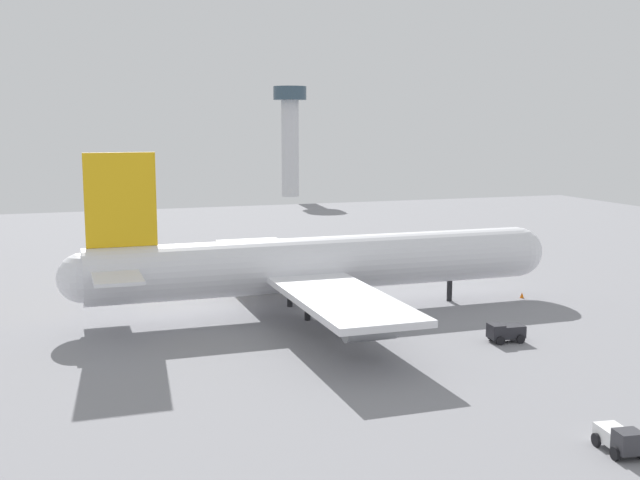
{
  "coord_description": "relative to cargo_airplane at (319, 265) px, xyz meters",
  "views": [
    {
      "loc": [
        -30.2,
        -88.84,
        22.99
      ],
      "look_at": [
        0.0,
        0.0,
        8.89
      ],
      "focal_mm": 43.89,
      "sensor_mm": 36.0,
      "label": 1
    }
  ],
  "objects": [
    {
      "name": "cargo_loader",
      "position": [
        6.62,
        -46.26,
        -4.82
      ],
      "size": [
        2.6,
        4.07,
        2.02
      ],
      "color": "#333338",
      "rests_on": "ground_plane"
    },
    {
      "name": "ground_plane",
      "position": [
        0.14,
        0.0,
        -5.87
      ],
      "size": [
        246.74,
        246.74,
        0.0
      ],
      "primitive_type": "plane",
      "color": "gray"
    },
    {
      "name": "cargo_airplane",
      "position": [
        0.0,
        0.0,
        0.0
      ],
      "size": [
        61.68,
        54.72,
        19.76
      ],
      "color": "silver",
      "rests_on": "ground_plane"
    },
    {
      "name": "maintenance_van",
      "position": [
        14.41,
        -19.1,
        -4.78
      ],
      "size": [
        3.89,
        2.5,
        1.98
      ],
      "color": "#232328",
      "rests_on": "ground_plane"
    },
    {
      "name": "control_tower",
      "position": [
        40.25,
        147.04,
        14.81
      ],
      "size": [
        10.28,
        10.28,
        34.15
      ],
      "color": "silver",
      "rests_on": "ground_plane"
    },
    {
      "name": "safety_cone_nose",
      "position": [
        27.89,
        -1.57,
        -5.49
      ],
      "size": [
        0.54,
        0.54,
        0.77
      ],
      "primitive_type": "cone",
      "color": "orange",
      "rests_on": "ground_plane"
    }
  ]
}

